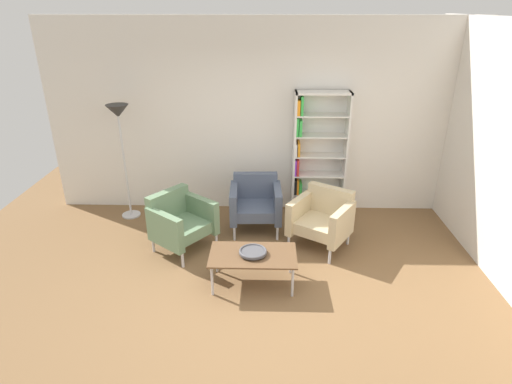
{
  "coord_description": "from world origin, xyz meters",
  "views": [
    {
      "loc": [
        0.11,
        -3.82,
        3.01
      ],
      "look_at": [
        -0.01,
        0.84,
        0.95
      ],
      "focal_mm": 29.66,
      "sensor_mm": 36.0,
      "label": 1
    }
  ],
  "objects_px": {
    "armchair_near_window": "(322,218)",
    "armchair_spare_guest": "(256,202)",
    "decorative_bowl": "(253,252)",
    "armchair_corner_red": "(180,221)",
    "coffee_table_low": "(253,257)",
    "floor_lamp_torchiere": "(119,125)",
    "bookshelf_tall": "(315,156)"
  },
  "relations": [
    {
      "from": "armchair_corner_red",
      "to": "armchair_spare_guest",
      "type": "height_order",
      "value": "same"
    },
    {
      "from": "decorative_bowl",
      "to": "armchair_near_window",
      "type": "bearing_deg",
      "value": 45.2
    },
    {
      "from": "floor_lamp_torchiere",
      "to": "armchair_spare_guest",
      "type": "bearing_deg",
      "value": -10.04
    },
    {
      "from": "bookshelf_tall",
      "to": "armchair_corner_red",
      "type": "bearing_deg",
      "value": -148.0
    },
    {
      "from": "coffee_table_low",
      "to": "armchair_spare_guest",
      "type": "height_order",
      "value": "armchair_spare_guest"
    },
    {
      "from": "armchair_spare_guest",
      "to": "floor_lamp_torchiere",
      "type": "xyz_separation_m",
      "value": [
        -1.96,
        0.35,
        1.03
      ]
    },
    {
      "from": "armchair_near_window",
      "to": "armchair_corner_red",
      "type": "height_order",
      "value": "same"
    },
    {
      "from": "bookshelf_tall",
      "to": "armchair_corner_red",
      "type": "distance_m",
      "value": 2.26
    },
    {
      "from": "bookshelf_tall",
      "to": "floor_lamp_torchiere",
      "type": "xyz_separation_m",
      "value": [
        -2.84,
        -0.22,
        0.51
      ]
    },
    {
      "from": "bookshelf_tall",
      "to": "coffee_table_low",
      "type": "bearing_deg",
      "value": -114.43
    },
    {
      "from": "coffee_table_low",
      "to": "decorative_bowl",
      "type": "height_order",
      "value": "decorative_bowl"
    },
    {
      "from": "bookshelf_tall",
      "to": "coffee_table_low",
      "type": "xyz_separation_m",
      "value": [
        -0.88,
        -1.94,
        -0.57
      ]
    },
    {
      "from": "armchair_spare_guest",
      "to": "armchair_corner_red",
      "type": "bearing_deg",
      "value": -150.83
    },
    {
      "from": "coffee_table_low",
      "to": "armchair_corner_red",
      "type": "distance_m",
      "value": 1.25
    },
    {
      "from": "coffee_table_low",
      "to": "decorative_bowl",
      "type": "relative_size",
      "value": 3.12
    },
    {
      "from": "armchair_spare_guest",
      "to": "floor_lamp_torchiere",
      "type": "bearing_deg",
      "value": 167.79
    },
    {
      "from": "coffee_table_low",
      "to": "armchair_corner_red",
      "type": "relative_size",
      "value": 1.05
    },
    {
      "from": "bookshelf_tall",
      "to": "armchair_spare_guest",
      "type": "bearing_deg",
      "value": -147.27
    },
    {
      "from": "coffee_table_low",
      "to": "floor_lamp_torchiere",
      "type": "relative_size",
      "value": 0.57
    },
    {
      "from": "armchair_near_window",
      "to": "armchair_spare_guest",
      "type": "bearing_deg",
      "value": -174.25
    },
    {
      "from": "coffee_table_low",
      "to": "floor_lamp_torchiere",
      "type": "height_order",
      "value": "floor_lamp_torchiere"
    },
    {
      "from": "armchair_near_window",
      "to": "armchair_spare_guest",
      "type": "distance_m",
      "value": 1.02
    },
    {
      "from": "decorative_bowl",
      "to": "armchair_corner_red",
      "type": "distance_m",
      "value": 1.25
    },
    {
      "from": "armchair_corner_red",
      "to": "floor_lamp_torchiere",
      "type": "height_order",
      "value": "floor_lamp_torchiere"
    },
    {
      "from": "coffee_table_low",
      "to": "floor_lamp_torchiere",
      "type": "distance_m",
      "value": 2.82
    },
    {
      "from": "coffee_table_low",
      "to": "armchair_corner_red",
      "type": "bearing_deg",
      "value": 142.03
    },
    {
      "from": "bookshelf_tall",
      "to": "decorative_bowl",
      "type": "xyz_separation_m",
      "value": [
        -0.88,
        -1.94,
        -0.5
      ]
    },
    {
      "from": "decorative_bowl",
      "to": "floor_lamp_torchiere",
      "type": "distance_m",
      "value": 2.8
    },
    {
      "from": "bookshelf_tall",
      "to": "decorative_bowl",
      "type": "relative_size",
      "value": 5.94
    },
    {
      "from": "armchair_near_window",
      "to": "bookshelf_tall",
      "type": "bearing_deg",
      "value": 123.79
    },
    {
      "from": "coffee_table_low",
      "to": "decorative_bowl",
      "type": "distance_m",
      "value": 0.07
    },
    {
      "from": "bookshelf_tall",
      "to": "coffee_table_low",
      "type": "distance_m",
      "value": 2.2
    }
  ]
}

